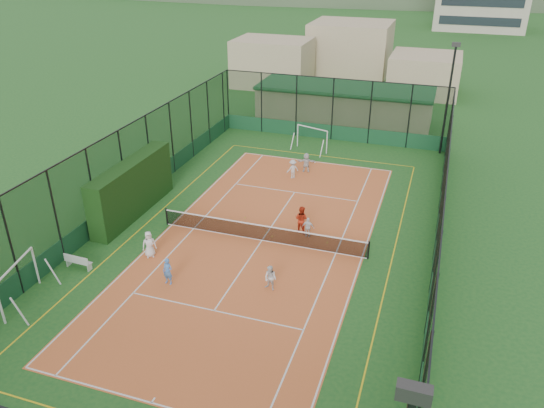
{
  "coord_description": "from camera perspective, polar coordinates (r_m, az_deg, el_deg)",
  "views": [
    {
      "loc": [
        8.39,
        -23.45,
        14.89
      ],
      "look_at": [
        -0.13,
        2.12,
        1.2
      ],
      "focal_mm": 35.0,
      "sensor_mm": 36.0,
      "label": 1
    }
  ],
  "objects": [
    {
      "name": "child_near_right",
      "position": [
        24.91,
        -0.17,
        -7.97
      ],
      "size": [
        0.72,
        0.62,
        1.26
      ],
      "primitive_type": "imported",
      "rotation": [
        0.0,
        0.0,
        -0.26
      ],
      "color": "white",
      "rests_on": "court_slab"
    },
    {
      "name": "child_near_mid",
      "position": [
        25.75,
        -11.15,
        -7.13
      ],
      "size": [
        0.52,
        0.36,
        1.36
      ],
      "primitive_type": "imported",
      "rotation": [
        0.0,
        0.0,
        -0.08
      ],
      "color": "#4B85D7",
      "rests_on": "court_slab"
    },
    {
      "name": "ground",
      "position": [
        29.01,
        -1.09,
        -3.95
      ],
      "size": [
        300.0,
        300.0,
        0.0
      ],
      "primitive_type": "plane",
      "color": "#1B5120",
      "rests_on": "ground"
    },
    {
      "name": "futsal_goal_far",
      "position": [
        41.2,
        4.32,
        6.99
      ],
      "size": [
        2.88,
        1.62,
        1.78
      ],
      "primitive_type": null,
      "rotation": [
        0.0,
        0.0,
        -0.32
      ],
      "color": "white",
      "rests_on": "ground"
    },
    {
      "name": "perimeter_fence",
      "position": [
        27.81,
        -1.13,
        0.47
      ],
      "size": [
        18.12,
        34.12,
        5.0
      ],
      "primitive_type": null,
      "color": "black",
      "rests_on": "ground"
    },
    {
      "name": "coach",
      "position": [
        29.53,
        3.17,
        -1.64
      ],
      "size": [
        0.88,
        0.75,
        1.56
      ],
      "primitive_type": "imported",
      "rotation": [
        0.0,
        0.0,
        2.9
      ],
      "color": "red",
      "rests_on": "court_slab"
    },
    {
      "name": "tennis_net",
      "position": [
        28.75,
        -1.1,
        -3.05
      ],
      "size": [
        11.67,
        0.12,
        1.06
      ],
      "primitive_type": null,
      "color": "black",
      "rests_on": "ground"
    },
    {
      "name": "futsal_goal_near",
      "position": [
        26.45,
        -25.58,
        -7.77
      ],
      "size": [
        3.21,
        1.54,
        1.99
      ],
      "primitive_type": null,
      "rotation": [
        0.0,
        0.0,
        1.79
      ],
      "color": "white",
      "rests_on": "ground"
    },
    {
      "name": "white_bench",
      "position": [
        28.24,
        -20.1,
        -5.77
      ],
      "size": [
        1.46,
        0.45,
        0.81
      ],
      "primitive_type": null,
      "rotation": [
        0.0,
        0.0,
        -0.04
      ],
      "color": "white",
      "rests_on": "ground"
    },
    {
      "name": "tennis_balls",
      "position": [
        29.82,
        1.11,
        -2.93
      ],
      "size": [
        5.31,
        1.63,
        0.07
      ],
      "color": "#CCE033",
      "rests_on": "court_slab"
    },
    {
      "name": "floodlight_ne",
      "position": [
        41.47,
        18.38,
        10.53
      ],
      "size": [
        0.6,
        0.26,
        8.25
      ],
      "primitive_type": null,
      "color": "black",
      "rests_on": "ground"
    },
    {
      "name": "child_far_back",
      "position": [
        37.25,
        3.71,
        4.48
      ],
      "size": [
        1.34,
        0.7,
        1.38
      ],
      "primitive_type": "imported",
      "rotation": [
        0.0,
        0.0,
        3.38
      ],
      "color": "silver",
      "rests_on": "court_slab"
    },
    {
      "name": "hedge_left",
      "position": [
        32.18,
        -14.8,
        1.64
      ],
      "size": [
        1.12,
        7.44,
        3.25
      ],
      "primitive_type": "cube",
      "color": "black",
      "rests_on": "ground"
    },
    {
      "name": "child_far_right",
      "position": [
        29.14,
        3.9,
        -2.51
      ],
      "size": [
        0.7,
        0.32,
        1.17
      ],
      "primitive_type": "imported",
      "rotation": [
        0.0,
        0.0,
        3.19
      ],
      "color": "white",
      "rests_on": "court_slab"
    },
    {
      "name": "child_far_left",
      "position": [
        36.19,
        2.24,
        3.78
      ],
      "size": [
        0.97,
        0.94,
        1.33
      ],
      "primitive_type": "imported",
      "rotation": [
        0.0,
        0.0,
        3.85
      ],
      "color": "silver",
      "rests_on": "court_slab"
    },
    {
      "name": "court_slab",
      "position": [
        29.01,
        -1.09,
        -3.94
      ],
      "size": [
        11.17,
        23.97,
        0.01
      ],
      "primitive_type": "cube",
      "color": "#C7602C",
      "rests_on": "ground"
    },
    {
      "name": "clubhouse",
      "position": [
        48.09,
        7.78,
        10.62
      ],
      "size": [
        15.2,
        7.2,
        3.15
      ],
      "primitive_type": null,
      "color": "tan",
      "rests_on": "ground"
    },
    {
      "name": "child_near_left",
      "position": [
        27.99,
        -13.08,
        -4.24
      ],
      "size": [
        0.84,
        0.79,
        1.44
      ],
      "primitive_type": "imported",
      "rotation": [
        0.0,
        0.0,
        0.63
      ],
      "color": "white",
      "rests_on": "court_slab"
    }
  ]
}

